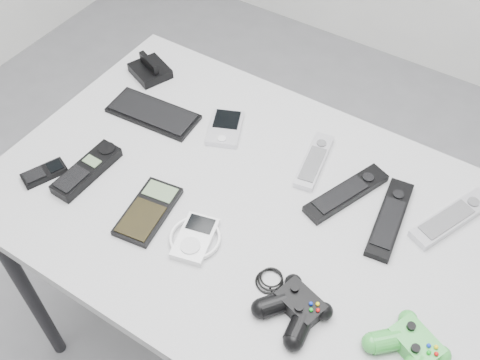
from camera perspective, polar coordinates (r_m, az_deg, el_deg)
The scene contains 15 objects.
floor at distance 1.89m, azimuth -1.43°, elevation -17.44°, with size 3.50×3.50×0.00m, color slate.
desk at distance 1.27m, azimuth 1.52°, elevation -4.50°, with size 1.16×0.74×0.77m.
pda_keyboard at distance 1.42m, azimuth -8.82°, elevation 6.74°, with size 0.23×0.10×0.01m, color black.
dock_bracket at distance 1.53m, azimuth -9.17°, elevation 11.29°, with size 0.10×0.09×0.05m, color black.
pda at distance 1.36m, azimuth -1.52°, elevation 5.33°, with size 0.08×0.12×0.02m, color silver.
remote_silver_a at distance 1.30m, azimuth 7.57°, elevation 1.96°, with size 0.04×0.17×0.02m, color silver.
remote_black_a at distance 1.25m, azimuth 10.77°, elevation -1.29°, with size 0.05×0.21×0.02m, color black.
remote_black_b at distance 1.23m, azimuth 14.99°, elevation -3.78°, with size 0.05×0.21×0.02m, color black.
remote_silver_b at distance 1.27m, azimuth 20.74°, elevation -3.59°, with size 0.05×0.21×0.02m, color #B7B6BD.
mobile_phone at distance 1.34m, azimuth -19.29°, elevation 0.69°, with size 0.04×0.10×0.02m, color black.
cordless_handset at distance 1.31m, azimuth -15.30°, elevation 0.99°, with size 0.05×0.18×0.03m, color black.
calculator at distance 1.21m, azimuth -9.31°, elevation -3.12°, with size 0.08×0.16×0.02m, color black.
mp3_player at distance 1.16m, azimuth -4.59°, elevation -5.88°, with size 0.11×0.11×0.02m, color silver.
controller_black at distance 1.07m, azimuth 5.65°, elevation -12.73°, with size 0.21×0.13×0.04m, color black, non-canonical shape.
controller_green at distance 1.07m, azimuth 16.91°, elevation -15.89°, with size 0.12×0.13×0.04m, color #227E31, non-canonical shape.
Camera 1 is at (0.43, -0.59, 1.74)m, focal length 42.00 mm.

